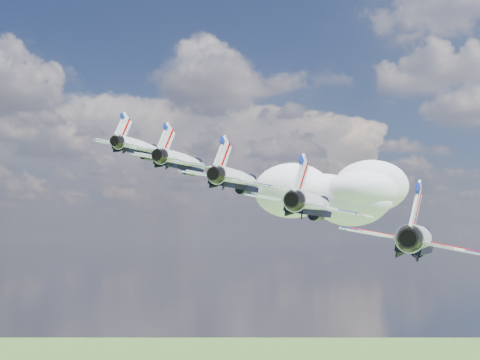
% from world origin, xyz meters
% --- Properties ---
extents(cloud_far, '(64.26, 50.49, 25.25)m').
position_xyz_m(cloud_far, '(7.81, 238.47, 167.38)').
color(cloud_far, white).
extents(jet_0, '(13.81, 17.35, 6.55)m').
position_xyz_m(jet_0, '(-11.39, 35.35, 161.49)').
color(jet_0, white).
extents(jet_1, '(13.81, 17.35, 6.55)m').
position_xyz_m(jet_1, '(-2.88, 26.30, 158.35)').
color(jet_1, silver).
extents(jet_2, '(13.81, 17.35, 6.55)m').
position_xyz_m(jet_2, '(5.63, 17.25, 155.22)').
color(jet_2, white).
extents(jet_3, '(13.81, 17.35, 6.55)m').
position_xyz_m(jet_3, '(14.14, 8.20, 152.09)').
color(jet_3, white).
extents(jet_4, '(13.81, 17.35, 6.55)m').
position_xyz_m(jet_4, '(22.64, -0.85, 148.95)').
color(jet_4, white).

